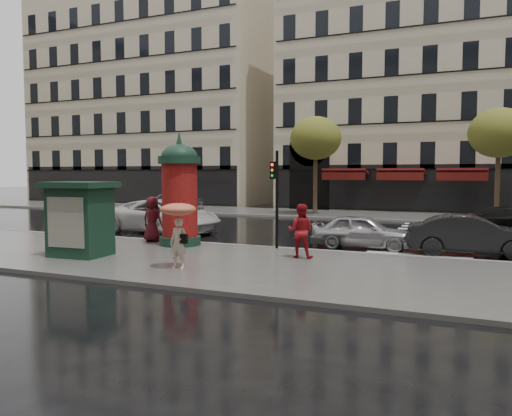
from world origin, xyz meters
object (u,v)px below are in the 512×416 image
at_px(morris_column, 180,191).
at_px(traffic_light, 276,189).
at_px(car_silver, 362,231).
at_px(car_black, 492,220).
at_px(woman_red, 301,231).
at_px(newsstand, 80,218).
at_px(car_darkgrey, 472,235).
at_px(car_far_silver, 169,203).
at_px(car_white, 163,216).
at_px(man_burgundy, 152,219).
at_px(woman_umbrella, 178,224).

relative_size(morris_column, traffic_light, 1.22).
xyz_separation_m(traffic_light, car_silver, (2.75, 2.06, -1.63)).
bearing_deg(car_black, woman_red, -25.63).
distance_m(newsstand, car_silver, 10.25).
xyz_separation_m(car_darkgrey, car_far_silver, (-19.29, 10.16, 0.09)).
xyz_separation_m(car_white, car_far_silver, (-5.65, 9.02, -0.00)).
height_order(woman_red, newsstand, newsstand).
bearing_deg(car_silver, man_burgundy, 101.98).
bearing_deg(car_silver, car_white, 78.97).
height_order(traffic_light, car_far_silver, traffic_light).
distance_m(newsstand, car_white, 7.50).
height_order(traffic_light, newsstand, traffic_light).
height_order(traffic_light, car_silver, traffic_light).
bearing_deg(car_white, car_far_silver, 36.63).
bearing_deg(traffic_light, car_black, 52.24).
xyz_separation_m(man_burgundy, car_white, (-1.84, 3.47, -0.22)).
distance_m(newsstand, car_darkgrey, 13.47).
relative_size(newsstand, car_black, 0.57).
bearing_deg(woman_red, car_black, -123.51).
relative_size(car_darkgrey, car_white, 0.74).
relative_size(car_silver, car_darkgrey, 0.89).
bearing_deg(man_burgundy, traffic_light, -174.44).
height_order(woman_red, car_darkgrey, woman_red).
bearing_deg(man_burgundy, car_white, -60.15).
bearing_deg(car_silver, car_far_silver, 52.06).
xyz_separation_m(newsstand, car_silver, (8.12, 6.22, -0.74)).
height_order(morris_column, newsstand, morris_column).
xyz_separation_m(woman_umbrella, newsstand, (-4.20, 0.58, -0.02)).
bearing_deg(man_burgundy, car_darkgrey, -166.98).
bearing_deg(woman_red, traffic_light, -52.04).
height_order(car_silver, car_far_silver, car_far_silver).
bearing_deg(car_darkgrey, car_black, -11.33).
xyz_separation_m(woman_red, car_silver, (1.27, 3.64, -0.35)).
height_order(newsstand, car_far_silver, newsstand).
xyz_separation_m(car_silver, car_black, (4.75, 7.62, -0.02)).
relative_size(man_burgundy, newsstand, 0.74).
bearing_deg(car_silver, newsstand, 122.66).
bearing_deg(car_black, newsstand, -40.43).
bearing_deg(car_white, traffic_light, -109.45).
height_order(car_silver, car_black, car_silver).
bearing_deg(car_silver, traffic_light, 122.05).
distance_m(morris_column, traffic_light, 3.75).
bearing_deg(car_far_silver, woman_umbrella, 31.81).
height_order(man_burgundy, morris_column, morris_column).
distance_m(man_burgundy, car_black, 16.18).
relative_size(morris_column, car_black, 1.00).
distance_m(man_burgundy, car_far_silver, 14.56).
distance_m(woman_red, car_far_silver, 19.73).
xyz_separation_m(woman_umbrella, car_black, (8.67, 14.42, -0.79)).
xyz_separation_m(car_silver, car_white, (-9.79, 1.07, 0.15)).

